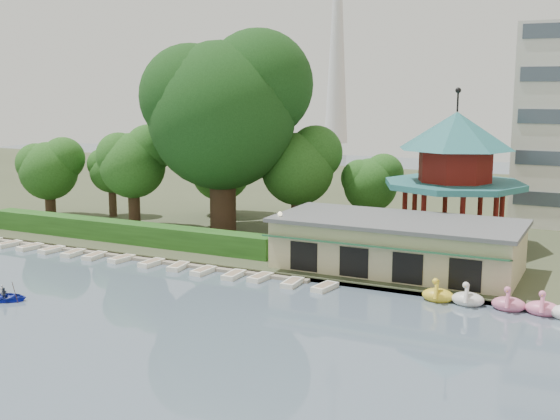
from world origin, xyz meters
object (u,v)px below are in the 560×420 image
Objects in this scene: dock at (127,256)px; rowboat_with_passengers at (3,294)px; pavilion at (455,165)px; big_tree at (225,105)px; boathouse at (397,244)px.

dock is 13.50m from rowboat_with_passengers.
rowboat_with_passengers is at bearing -130.02° from pavilion.
rowboat_with_passengers is (-2.94, -24.51, -12.01)m from big_tree.
pavilion is 37.60m from rowboat_with_passengers.
rowboat_with_passengers is (-23.75, -28.29, -7.01)m from pavilion.
pavilion is at bearing 78.72° from boathouse.
big_tree is at bearing 83.16° from rowboat_with_passengers.
big_tree is at bearing -169.72° from pavilion.
dock is 29.14m from pavilion.
boathouse is 28.47m from rowboat_with_passengers.
pavilion is (24.00, 14.80, 7.36)m from dock.
dock is at bearing -148.34° from pavilion.
boathouse is 11.43m from pavilion.
dock is 2.52× the size of pavilion.
big_tree is at bearing 161.62° from boathouse.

